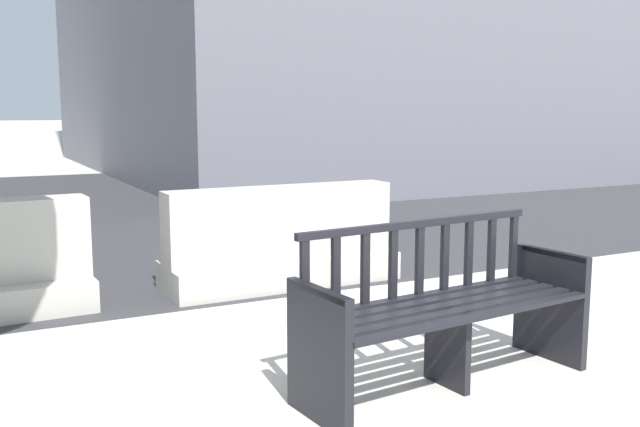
% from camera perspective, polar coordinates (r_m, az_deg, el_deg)
% --- Properties ---
extents(street_asphalt, '(120.00, 12.00, 0.01)m').
position_cam_1_polar(street_asphalt, '(11.33, -16.19, 0.50)').
color(street_asphalt, '#333335').
rests_on(street_asphalt, ground).
extents(street_bench, '(1.73, 0.68, 0.88)m').
position_cam_1_polar(street_bench, '(3.92, 9.94, -7.93)').
color(street_bench, black).
rests_on(street_bench, ground).
extents(jersey_barrier_centre, '(2.01, 0.70, 0.84)m').
position_cam_1_polar(jersey_barrier_centre, '(6.09, -3.13, -2.51)').
color(jersey_barrier_centre, '#ADA89E').
rests_on(jersey_barrier_centre, ground).
extents(delivery_truck, '(6.82, 2.38, 3.05)m').
position_cam_1_polar(delivery_truck, '(13.78, 6.13, 9.14)').
color(delivery_truck, navy).
rests_on(delivery_truck, ground).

